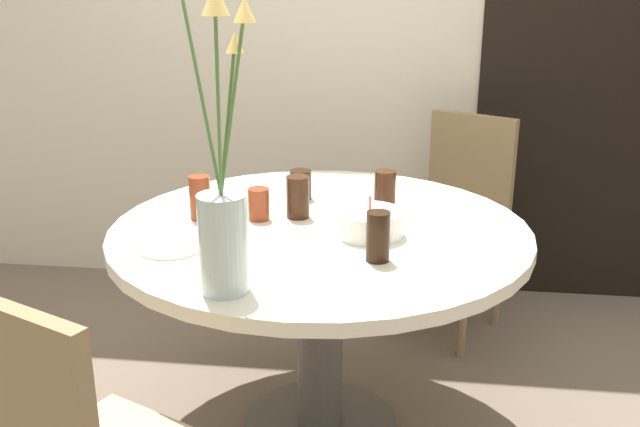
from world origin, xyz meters
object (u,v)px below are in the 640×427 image
(chair_left_flank, at_px, (458,211))
(drink_glass_5, at_px, (259,204))
(drink_glass_0, at_px, (385,189))
(flower_vase, at_px, (223,214))
(birthday_cake, at_px, (370,223))
(side_plate, at_px, (171,247))
(drink_glass_3, at_px, (301,185))
(drink_glass_4, at_px, (298,197))
(drink_glass_1, at_px, (378,237))
(drink_glass_2, at_px, (200,197))

(chair_left_flank, xyz_separation_m, drink_glass_5, (-0.68, -0.82, 0.27))
(drink_glass_5, bearing_deg, drink_glass_0, 24.64)
(flower_vase, relative_size, drink_glass_0, 6.24)
(birthday_cake, bearing_deg, side_plate, -161.80)
(flower_vase, distance_m, drink_glass_3, 0.79)
(birthday_cake, distance_m, drink_glass_4, 0.27)
(drink_glass_4, bearing_deg, flower_vase, -98.77)
(flower_vase, xyz_separation_m, drink_glass_4, (0.09, 0.58, -0.13))
(chair_left_flank, relative_size, drink_glass_5, 9.02)
(birthday_cake, relative_size, flower_vase, 0.26)
(birthday_cake, bearing_deg, drink_glass_3, 127.81)
(flower_vase, height_order, drink_glass_5, flower_vase)
(side_plate, bearing_deg, drink_glass_1, -1.15)
(chair_left_flank, relative_size, drink_glass_3, 9.09)
(drink_glass_2, bearing_deg, drink_glass_5, 3.86)
(drink_glass_0, distance_m, drink_glass_3, 0.30)
(drink_glass_3, height_order, drink_glass_5, same)
(side_plate, relative_size, drink_glass_2, 1.32)
(drink_glass_2, xyz_separation_m, drink_glass_3, (0.28, 0.24, -0.02))
(birthday_cake, distance_m, drink_glass_3, 0.42)
(drink_glass_3, bearing_deg, drink_glass_0, -10.46)
(birthday_cake, bearing_deg, drink_glass_2, 170.95)
(birthday_cake, height_order, drink_glass_2, drink_glass_2)
(drink_glass_5, bearing_deg, drink_glass_2, -176.14)
(chair_left_flank, bearing_deg, drink_glass_2, -106.78)
(drink_glass_1, bearing_deg, flower_vase, -145.27)
(flower_vase, height_order, drink_glass_4, flower_vase)
(drink_glass_3, relative_size, drink_glass_5, 0.99)
(chair_left_flank, xyz_separation_m, side_plate, (-0.88, -1.10, 0.22))
(drink_glass_3, bearing_deg, drink_glass_1, -61.08)
(drink_glass_2, height_order, drink_glass_4, drink_glass_2)
(chair_left_flank, height_order, drink_glass_0, chair_left_flank)
(flower_vase, distance_m, drink_glass_5, 0.56)
(flower_vase, height_order, drink_glass_1, flower_vase)
(chair_left_flank, bearing_deg, birthday_cake, -80.09)
(side_plate, xyz_separation_m, drink_glass_3, (0.30, 0.51, 0.05))
(birthday_cake, relative_size, side_plate, 1.10)
(side_plate, height_order, drink_glass_1, drink_glass_1)
(birthday_cake, relative_size, drink_glass_4, 1.49)
(drink_glass_0, height_order, drink_glass_5, drink_glass_0)
(side_plate, relative_size, drink_glass_4, 1.36)
(drink_glass_2, bearing_deg, side_plate, -92.43)
(chair_left_flank, xyz_separation_m, drink_glass_3, (-0.58, -0.58, 0.27))
(flower_vase, xyz_separation_m, drink_glass_5, (-0.03, 0.54, -0.15))
(drink_glass_1, bearing_deg, birthday_cake, 99.66)
(drink_glass_3, bearing_deg, drink_glass_5, -113.05)
(drink_glass_0, bearing_deg, drink_glass_5, -155.36)
(drink_glass_0, bearing_deg, drink_glass_3, 169.54)
(drink_glass_1, height_order, drink_glass_4, drink_glass_1)
(drink_glass_3, distance_m, drink_glass_4, 0.20)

